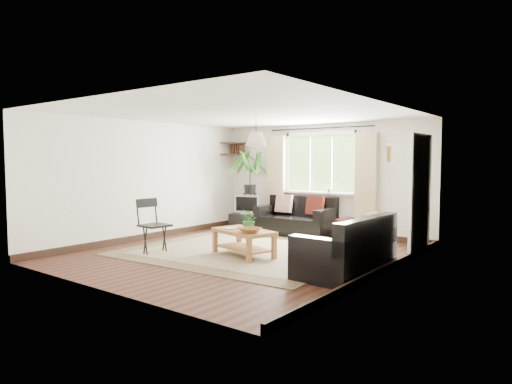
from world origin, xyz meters
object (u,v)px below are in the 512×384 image
Objects in this scene: tv_stand at (247,222)px; sofa_right at (346,246)px; sofa_back at (295,217)px; coffee_table at (244,243)px; folding_chair at (155,226)px; palm_stand at (250,190)px.

sofa_right is at bearing -48.73° from tv_stand.
sofa_right reaches higher than sofa_back.
coffee_table is 1.49× the size of tv_stand.
tv_stand is at bearing 9.83° from folding_chair.
palm_stand is at bearing 11.51° from folding_chair.
folding_chair is (-3.24, -0.73, 0.08)m from sofa_right.
tv_stand is (-1.67, 2.19, -0.03)m from coffee_table.
sofa_back is at bearing -11.33° from folding_chair.
tv_stand is 0.78m from palm_stand.
coffee_table is 0.60× the size of palm_stand.
sofa_right is 0.91× the size of palm_stand.
coffee_table is (-1.88, 0.01, -0.17)m from sofa_right.
coffee_table is at bearing -57.36° from folding_chair.
sofa_back is at bearing -6.33° from tv_stand.
sofa_back reaches higher than tv_stand.
palm_stand reaches higher than coffee_table.
sofa_back is at bearing 101.83° from coffee_table.
folding_chair reaches higher than sofa_back.
folding_chair is at bearing -151.32° from coffee_table.
tv_stand is (-3.54, 2.20, -0.20)m from sofa_right.
tv_stand is 0.78× the size of folding_chair.
sofa_right is at bearing -0.40° from coffee_table.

